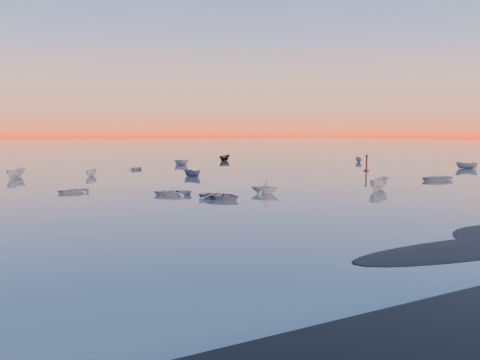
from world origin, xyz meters
TOP-DOWN VIEW (x-y plane):
  - ground at (0.00, 100.00)m, footprint 600.00×600.00m
  - moored_fleet at (0.00, 53.00)m, footprint 124.00×58.00m
  - boat_near_left at (-6.10, 25.95)m, footprint 4.55×3.83m
  - boat_near_center at (13.18, 24.00)m, footprint 3.35×4.42m
  - boat_near_right at (0.01, 27.45)m, footprint 3.32×3.23m
  - channel_marker at (30.20, 44.16)m, footprint 0.84×0.84m

SIDE VIEW (x-z plane):
  - ground at x=0.00m, z-range 0.00..0.00m
  - moored_fleet at x=0.00m, z-range -0.60..0.60m
  - boat_near_left at x=-6.10m, z-range -0.53..0.53m
  - boat_near_center at x=13.18m, z-range -0.71..0.71m
  - boat_near_right at x=0.01m, z-range -0.56..0.56m
  - channel_marker at x=30.20m, z-range -0.31..2.68m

